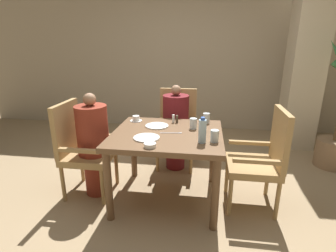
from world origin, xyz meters
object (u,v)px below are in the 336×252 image
(glass_tall_near, at_px, (215,136))
(glass_tall_mid, at_px, (206,118))
(diner_in_far_chair, at_px, (176,127))
(teacup_with_saucer, at_px, (136,119))
(chair_left_side, at_px, (81,146))
(water_bottle, at_px, (202,131))
(glass_tall_far, at_px, (193,124))
(bowl_small, at_px, (150,145))
(diner_in_left_chair, at_px, (94,144))
(chair_right_side, at_px, (263,157))
(plate_main_right, at_px, (147,138))
(plate_main_left, at_px, (157,126))
(chair_far_side, at_px, (177,125))

(glass_tall_near, bearing_deg, glass_tall_mid, 97.60)
(diner_in_far_chair, height_order, teacup_with_saucer, diner_in_far_chair)
(chair_left_side, xyz_separation_m, diner_in_far_chair, (0.92, 0.72, 0.02))
(water_bottle, height_order, glass_tall_far, water_bottle)
(bowl_small, height_order, glass_tall_near, glass_tall_near)
(diner_in_left_chair, relative_size, bowl_small, 10.58)
(chair_right_side, distance_m, glass_tall_far, 0.74)
(chair_left_side, bearing_deg, water_bottle, -9.98)
(plate_main_right, height_order, glass_tall_near, glass_tall_near)
(chair_left_side, bearing_deg, glass_tall_mid, 15.84)
(chair_right_side, bearing_deg, plate_main_left, 170.65)
(chair_far_side, relative_size, glass_tall_near, 9.13)
(plate_main_right, height_order, teacup_with_saucer, teacup_with_saucer)
(glass_tall_mid, bearing_deg, diner_in_far_chair, 136.36)
(diner_in_far_chair, bearing_deg, plate_main_right, -100.22)
(diner_in_left_chair, bearing_deg, bowl_small, -29.87)
(water_bottle, xyz_separation_m, glass_tall_mid, (0.03, 0.59, -0.05))
(chair_far_side, distance_m, glass_tall_far, 0.80)
(bowl_small, height_order, glass_tall_mid, glass_tall_mid)
(chair_right_side, height_order, teacup_with_saucer, chair_right_side)
(glass_tall_far, bearing_deg, glass_tall_near, -59.17)
(diner_in_left_chair, bearing_deg, plate_main_left, 15.24)
(glass_tall_mid, bearing_deg, plate_main_left, -159.23)
(teacup_with_saucer, distance_m, water_bottle, 0.92)
(teacup_with_saucer, bearing_deg, chair_far_side, 53.59)
(plate_main_left, distance_m, teacup_with_saucer, 0.31)
(plate_main_right, distance_m, glass_tall_mid, 0.78)
(diner_in_far_chair, relative_size, glass_tall_near, 9.93)
(plate_main_right, xyz_separation_m, glass_tall_mid, (0.54, 0.56, 0.05))
(plate_main_left, height_order, teacup_with_saucer, teacup_with_saucer)
(plate_main_right, bearing_deg, glass_tall_mid, 45.93)
(bowl_small, bearing_deg, chair_left_side, 154.67)
(water_bottle, bearing_deg, teacup_with_saucer, 143.48)
(diner_in_left_chair, distance_m, water_bottle, 1.17)
(diner_in_far_chair, xyz_separation_m, plate_main_right, (-0.16, -0.91, 0.18))
(chair_far_side, relative_size, water_bottle, 4.32)
(diner_in_far_chair, bearing_deg, chair_far_side, 90.00)
(plate_main_right, relative_size, teacup_with_saucer, 1.79)
(chair_left_side, xyz_separation_m, chair_far_side, (0.92, 0.87, 0.00))
(plate_main_right, bearing_deg, teacup_with_saucer, 114.53)
(chair_left_side, distance_m, chair_right_side, 1.84)
(diner_in_far_chair, relative_size, glass_tall_far, 9.93)
(diner_in_left_chair, distance_m, plate_main_left, 0.68)
(diner_in_left_chair, relative_size, chair_right_side, 1.11)
(plate_main_right, bearing_deg, glass_tall_far, 39.89)
(diner_in_far_chair, distance_m, glass_tall_near, 1.04)
(chair_left_side, xyz_separation_m, plate_main_right, (0.75, -0.19, 0.21))
(chair_far_side, bearing_deg, plate_main_right, -98.83)
(chair_far_side, bearing_deg, chair_left_side, -136.57)
(chair_far_side, relative_size, bowl_small, 9.56)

